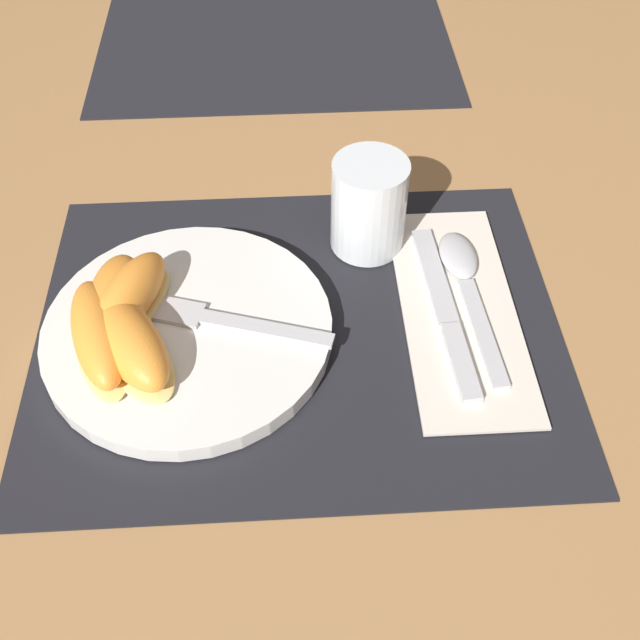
# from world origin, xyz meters

# --- Properties ---
(ground_plane) EXTENTS (3.00, 3.00, 0.00)m
(ground_plane) POSITION_xyz_m (0.00, 0.00, 0.00)
(ground_plane) COLOR #A37547
(placemat) EXTENTS (0.46, 0.36, 0.00)m
(placemat) POSITION_xyz_m (0.00, 0.00, 0.00)
(placemat) COLOR black
(placemat) RESTS_ON ground_plane
(placemat_far) EXTENTS (0.46, 0.36, 0.00)m
(placemat_far) POSITION_xyz_m (-0.01, 0.51, 0.00)
(placemat_far) COLOR black
(placemat_far) RESTS_ON ground_plane
(plate) EXTENTS (0.25, 0.25, 0.02)m
(plate) POSITION_xyz_m (-0.10, -0.01, 0.01)
(plate) COLOR white
(plate) RESTS_ON placemat
(juice_glass) EXTENTS (0.07, 0.07, 0.09)m
(juice_glass) POSITION_xyz_m (0.07, 0.10, 0.04)
(juice_glass) COLOR silver
(juice_glass) RESTS_ON placemat
(napkin) EXTENTS (0.10, 0.26, 0.00)m
(napkin) POSITION_xyz_m (0.14, 0.01, 0.01)
(napkin) COLOR silver
(napkin) RESTS_ON placemat
(knife) EXTENTS (0.03, 0.20, 0.01)m
(knife) POSITION_xyz_m (0.13, 0.00, 0.01)
(knife) COLOR #BCBCC1
(knife) RESTS_ON napkin
(spoon) EXTENTS (0.04, 0.19, 0.01)m
(spoon) POSITION_xyz_m (0.15, 0.05, 0.01)
(spoon) COLOR #BCBCC1
(spoon) RESTS_ON napkin
(fork) EXTENTS (0.18, 0.07, 0.00)m
(fork) POSITION_xyz_m (-0.08, -0.00, 0.02)
(fork) COLOR #BCBCC1
(fork) RESTS_ON plate
(citrus_wedge_0) EXTENTS (0.08, 0.11, 0.04)m
(citrus_wedge_0) POSITION_xyz_m (-0.14, 0.01, 0.04)
(citrus_wedge_0) COLOR #F4DB84
(citrus_wedge_0) RESTS_ON plate
(citrus_wedge_1) EXTENTS (0.06, 0.13, 0.04)m
(citrus_wedge_1) POSITION_xyz_m (-0.15, 0.00, 0.04)
(citrus_wedge_1) COLOR #F4DB84
(citrus_wedge_1) RESTS_ON plate
(citrus_wedge_2) EXTENTS (0.08, 0.13, 0.04)m
(citrus_wedge_2) POSITION_xyz_m (-0.16, -0.03, 0.04)
(citrus_wedge_2) COLOR #F4DB84
(citrus_wedge_2) RESTS_ON plate
(citrus_wedge_3) EXTENTS (0.10, 0.13, 0.04)m
(citrus_wedge_3) POSITION_xyz_m (-0.14, -0.04, 0.04)
(citrus_wedge_3) COLOR #F4DB84
(citrus_wedge_3) RESTS_ON plate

